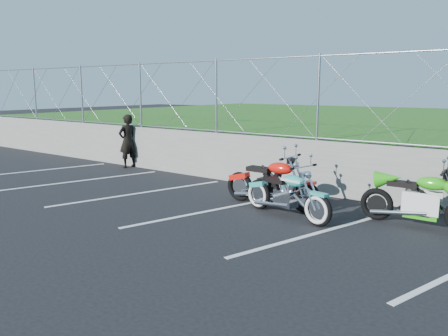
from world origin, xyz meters
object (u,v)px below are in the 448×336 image
Objects in this scene: cruiser_turquoise at (287,196)px; sportbike_green at (420,202)px; naked_orange at (272,185)px; person_standing at (128,141)px.

cruiser_turquoise is 1.01× the size of sportbike_green.
naked_orange is 1.08× the size of sportbike_green.
sportbike_green is at bearing 35.33° from cruiser_turquoise.
cruiser_turquoise is at bearing -37.26° from naked_orange.
naked_orange reaches higher than cruiser_turquoise.
sportbike_green is at bearing 8.62° from naked_orange.
cruiser_turquoise is at bearing -159.69° from sportbike_green.
person_standing is (-9.01, 1.01, 0.38)m from sportbike_green.
sportbike_green is (2.24, 0.89, 0.04)m from cruiser_turquoise.
sportbike_green is 9.07m from person_standing.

